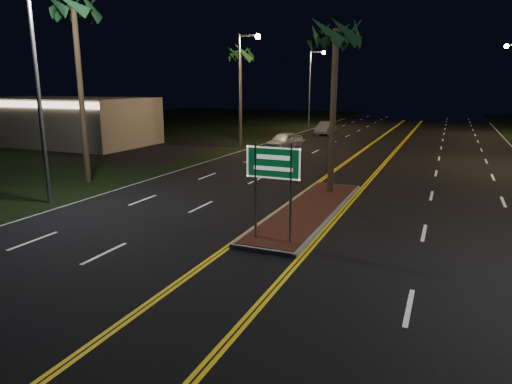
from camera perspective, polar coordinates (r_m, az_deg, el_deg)
The scene contains 13 objects.
ground at distance 12.62m, azimuth -2.54°, elevation -10.52°, with size 120.00×120.00×0.00m, color black.
grass_left at distance 50.05m, azimuth -21.76°, elevation 6.50°, with size 40.00×110.00×0.01m, color black.
median_island at distance 18.80m, azimuth 6.66°, elevation -2.27°, with size 2.25×10.25×0.17m.
highway_sign at distance 14.38m, azimuth 2.15°, elevation 2.49°, with size 1.80×0.08×3.20m.
commercial_building at distance 43.53m, azimuth -22.81°, elevation 8.19°, with size 15.00×8.12×4.00m.
streetlight_left_near at distance 21.26m, azimuth -25.10°, elevation 13.59°, with size 1.91×0.44×9.00m.
streetlight_left_mid at distance 37.79m, azimuth -1.52°, elevation 14.13°, with size 1.91×0.44×9.00m.
streetlight_left_far at distance 56.61m, azimuth 7.13°, elevation 13.75°, with size 1.91×0.44×9.00m.
palm_median at distance 21.61m, azimuth 9.97°, elevation 18.88°, with size 2.40×2.40×8.30m.
palm_left_near at distance 25.66m, azimuth -21.84°, elevation 20.42°, with size 2.40×2.40×9.80m.
palm_left_far at distance 42.42m, azimuth -2.01°, elevation 16.85°, with size 2.40×2.40×8.80m.
car_near at distance 36.64m, azimuth 3.52°, elevation 6.54°, with size 2.09×4.88×1.63m, color silver.
car_far at distance 49.06m, azimuth 8.70°, elevation 8.04°, with size 1.92×4.49×1.50m, color silver.
Camera 1 is at (5.00, -10.41, 5.09)m, focal length 32.00 mm.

